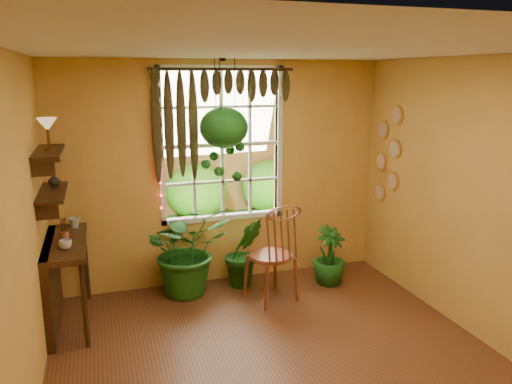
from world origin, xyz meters
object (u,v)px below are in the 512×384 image
counter_ledge (57,274)px  potted_plant_mid (244,252)px  potted_plant_left (187,249)px  windsor_chair (273,268)px  hanging_basket (224,132)px

counter_ledge → potted_plant_mid: 2.12m
potted_plant_left → windsor_chair: bearing=-28.4°
windsor_chair → hanging_basket: bearing=119.2°
potted_plant_left → hanging_basket: hanging_basket is taller
potted_plant_left → potted_plant_mid: (0.69, -0.00, -0.12)m
counter_ledge → potted_plant_left: size_ratio=1.10×
potted_plant_mid → hanging_basket: (-0.24, -0.04, 1.46)m
potted_plant_left → hanging_basket: 1.42m
potted_plant_mid → hanging_basket: 1.48m
potted_plant_left → potted_plant_mid: potted_plant_left is taller
potted_plant_mid → windsor_chair: bearing=-67.6°
potted_plant_mid → potted_plant_left: bearing=179.9°
potted_plant_left → counter_ledge: bearing=-165.3°
hanging_basket → windsor_chair: bearing=-45.0°
counter_ledge → windsor_chair: size_ratio=0.91×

